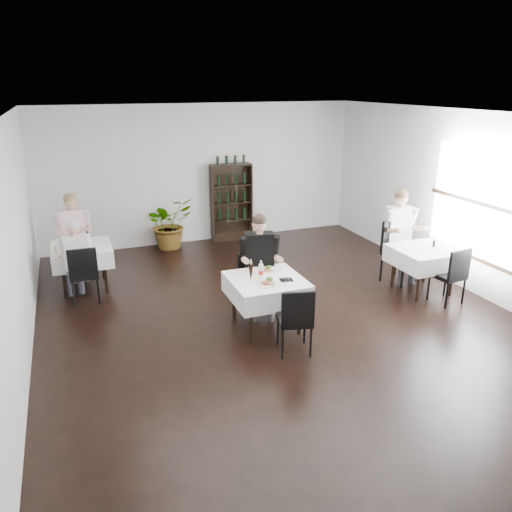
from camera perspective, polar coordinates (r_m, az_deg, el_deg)
The scene contains 24 objects.
room_shell at distance 6.99m, azimuth 3.50°, elevation 3.29°, with size 9.00×9.00×9.00m.
window_right at distance 8.97m, azimuth 24.31°, elevation 5.20°, with size 0.06×2.30×1.85m.
wine_shelf at distance 11.27m, azimuth -2.83°, elevation 6.07°, with size 0.90×0.28×1.75m.
main_table at distance 7.17m, azimuth 1.17°, elevation -3.70°, with size 1.03×1.03×0.77m.
left_table at distance 9.06m, azimuth -19.25°, elevation 0.17°, with size 0.98×0.98×0.77m.
right_table at distance 8.90m, azimuth 18.62°, elevation -0.10°, with size 0.98×0.98×0.77m.
potted_tree at distance 10.87m, azimuth -9.88°, elevation 3.70°, with size 0.99×0.86×1.10m, color #296021.
main_chair_far at distance 7.81m, azimuth -0.33°, elevation -2.51°, with size 0.46×0.47×0.92m.
main_chair_near at distance 6.54m, azimuth 4.57°, elevation -6.97°, with size 0.52×0.52×0.94m.
left_chair_far at distance 9.87m, azimuth -19.64°, elevation 0.91°, with size 0.47×0.47×0.87m.
left_chair_near at distance 8.45m, azimuth -19.10°, elevation -1.66°, with size 0.45×0.45×0.97m.
right_chair_far at distance 9.25m, azimuth 15.76°, elevation 1.03°, with size 0.65×0.66×1.12m.
right_chair_near at distance 8.56m, azimuth 21.52°, elevation -1.74°, with size 0.49×0.49×0.96m.
diner_main at distance 7.54m, azimuth 0.47°, elevation -0.16°, with size 0.65×0.68×1.57m.
diner_left_far at distance 9.58m, azimuth -20.10°, elevation 2.86°, with size 0.59×0.59×1.56m.
diner_left_near at distance 8.52m, azimuth -19.98°, elevation 0.23°, with size 0.58×0.61×1.39m.
diner_right_far at distance 9.27m, azimuth 16.23°, elevation 3.05°, with size 0.63×0.63×1.64m.
plate_far at distance 7.39m, azimuth 1.28°, elevation -1.61°, with size 0.25×0.25×0.07m.
plate_near at distance 6.92m, azimuth 1.39°, elevation -3.07°, with size 0.28×0.28×0.09m.
pilsner_dark at distance 6.96m, azimuth -0.59°, elevation -1.91°, with size 0.08×0.08×0.33m.
pilsner_lager at distance 7.14m, azimuth -0.61°, elevation -1.60°, with size 0.06×0.06×0.26m.
coke_bottle at distance 7.09m, azimuth 0.57°, elevation -1.74°, with size 0.07×0.07×0.27m.
napkin_cutlery at distance 7.08m, azimuth 3.47°, elevation -2.72°, with size 0.20×0.20×0.02m.
pepper_mill at distance 8.98m, azimuth 19.67°, elevation 1.35°, with size 0.05×0.05×0.11m, color black.
Camera 1 is at (-2.79, -6.11, 3.43)m, focal length 35.00 mm.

